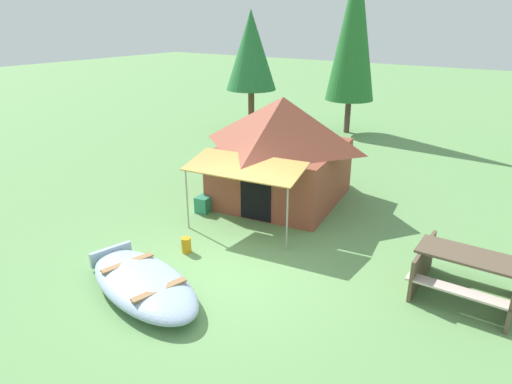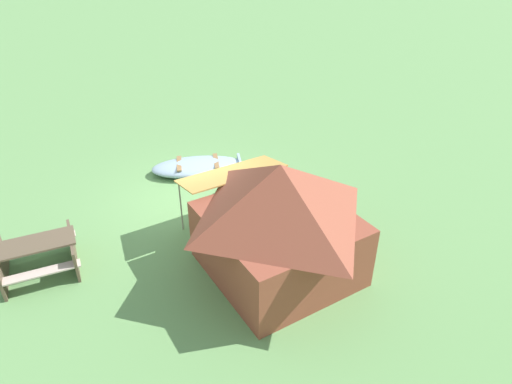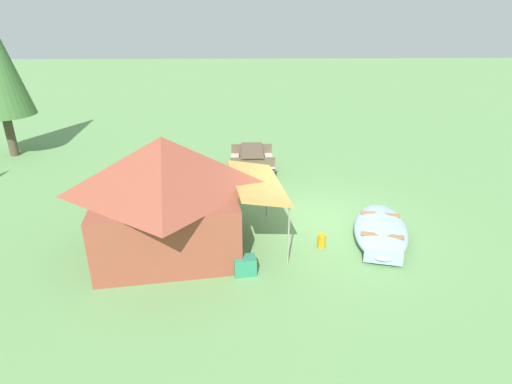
% 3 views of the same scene
% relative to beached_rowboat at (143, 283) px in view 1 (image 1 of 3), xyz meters
% --- Properties ---
extents(ground_plane, '(80.00, 80.00, 0.00)m').
position_rel_beached_rowboat_xyz_m(ground_plane, '(0.68, 1.47, -0.21)').
color(ground_plane, '#649456').
extents(beached_rowboat, '(3.01, 1.91, 0.39)m').
position_rel_beached_rowboat_xyz_m(beached_rowboat, '(0.00, 0.00, 0.00)').
color(beached_rowboat, '#95ACC3').
rests_on(beached_rowboat, ground_plane).
extents(canvas_cabin_tent, '(3.48, 4.55, 2.64)m').
position_rel_beached_rowboat_xyz_m(canvas_cabin_tent, '(-0.29, 4.98, 1.17)').
color(canvas_cabin_tent, brown).
rests_on(canvas_cabin_tent, ground_plane).
extents(picnic_table, '(1.66, 1.43, 0.80)m').
position_rel_beached_rowboat_xyz_m(picnic_table, '(4.54, 3.01, 0.28)').
color(picnic_table, brown).
rests_on(picnic_table, ground_plane).
extents(cooler_box, '(0.39, 0.50, 0.39)m').
position_rel_beached_rowboat_xyz_m(cooler_box, '(-1.42, 3.27, -0.01)').
color(cooler_box, '#2C825F').
rests_on(cooler_box, ground_plane).
extents(fuel_can, '(0.25, 0.25, 0.32)m').
position_rel_beached_rowboat_xyz_m(fuel_can, '(-0.38, 1.49, -0.05)').
color(fuel_can, orange).
rests_on(fuel_can, ground_plane).
extents(pine_tree_back_right, '(2.00, 2.00, 4.72)m').
position_rel_beached_rowboat_xyz_m(pine_tree_back_right, '(-5.25, 10.71, 2.98)').
color(pine_tree_back_right, brown).
rests_on(pine_tree_back_right, ground_plane).
extents(pine_tree_far_center, '(1.90, 1.90, 6.75)m').
position_rel_beached_rowboat_xyz_m(pine_tree_far_center, '(-1.86, 12.67, 3.83)').
color(pine_tree_far_center, brown).
rests_on(pine_tree_far_center, ground_plane).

